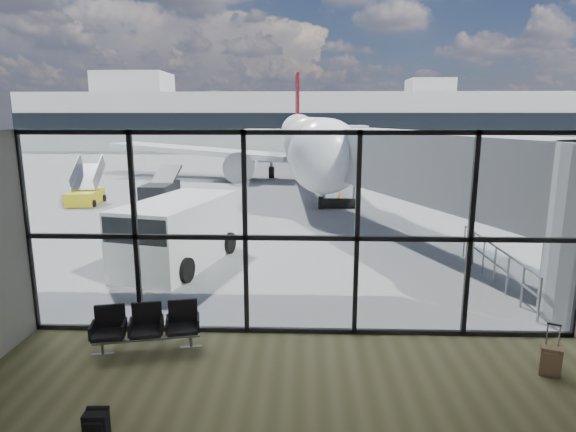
# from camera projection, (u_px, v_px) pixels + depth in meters

# --- Properties ---
(ground) EXTENTS (220.00, 220.00, 0.00)m
(ground) POSITION_uv_depth(u_px,v_px,m) (304.00, 163.00, 49.93)
(ground) COLOR slate
(ground) RESTS_ON ground
(lounge_shell) EXTENTS (12.02, 8.01, 4.51)m
(lounge_shell) POSITION_uv_depth(u_px,v_px,m) (298.00, 303.00, 5.56)
(lounge_shell) COLOR brown
(lounge_shell) RESTS_ON ground
(glass_curtain_wall) EXTENTS (12.10, 0.12, 4.50)m
(glass_curtain_wall) POSITION_uv_depth(u_px,v_px,m) (301.00, 236.00, 10.33)
(glass_curtain_wall) COLOR white
(glass_curtain_wall) RESTS_ON ground
(jet_bridge) EXTENTS (8.00, 16.50, 4.33)m
(jet_bridge) POSITION_uv_depth(u_px,v_px,m) (441.00, 174.00, 16.99)
(jet_bridge) COLOR gray
(jet_bridge) RESTS_ON ground
(apron_railing) EXTENTS (0.06, 5.46, 1.11)m
(apron_railing) POSITION_uv_depth(u_px,v_px,m) (495.00, 259.00, 13.88)
(apron_railing) COLOR gray
(apron_railing) RESTS_ON ground
(far_terminal) EXTENTS (80.00, 12.20, 11.00)m
(far_terminal) POSITION_uv_depth(u_px,v_px,m) (300.00, 120.00, 70.59)
(far_terminal) COLOR #A2A19E
(far_terminal) RESTS_ON ground
(tree_0) EXTENTS (4.95, 4.95, 7.12)m
(tree_0) POSITION_uv_depth(u_px,v_px,m) (40.00, 117.00, 81.79)
(tree_0) COLOR #382619
(tree_0) RESTS_ON ground
(tree_1) EXTENTS (5.61, 5.61, 8.07)m
(tree_1) POSITION_uv_depth(u_px,v_px,m) (74.00, 113.00, 81.47)
(tree_1) COLOR #382619
(tree_1) RESTS_ON ground
(tree_2) EXTENTS (6.27, 6.27, 9.03)m
(tree_2) POSITION_uv_depth(u_px,v_px,m) (109.00, 109.00, 81.14)
(tree_2) COLOR #382619
(tree_2) RESTS_ON ground
(tree_3) EXTENTS (4.95, 4.95, 7.12)m
(tree_3) POSITION_uv_depth(u_px,v_px,m) (145.00, 117.00, 81.20)
(tree_3) COLOR #382619
(tree_3) RESTS_ON ground
(tree_4) EXTENTS (5.61, 5.61, 8.07)m
(tree_4) POSITION_uv_depth(u_px,v_px,m) (180.00, 113.00, 80.87)
(tree_4) COLOR #382619
(tree_4) RESTS_ON ground
(tree_5) EXTENTS (6.27, 6.27, 9.03)m
(tree_5) POSITION_uv_depth(u_px,v_px,m) (215.00, 109.00, 80.54)
(tree_5) COLOR #382619
(tree_5) RESTS_ON ground
(seating_row) EXTENTS (2.16, 1.03, 0.96)m
(seating_row) POSITION_uv_depth(u_px,v_px,m) (147.00, 324.00, 9.98)
(seating_row) COLOR gray
(seating_row) RESTS_ON ground
(backpack) EXTENTS (0.36, 0.33, 0.52)m
(backpack) POSITION_uv_depth(u_px,v_px,m) (96.00, 427.00, 7.12)
(backpack) COLOR black
(backpack) RESTS_ON ground
(suitcase) EXTENTS (0.42, 0.36, 0.99)m
(suitcase) POSITION_uv_depth(u_px,v_px,m) (551.00, 361.00, 8.95)
(suitcase) COLOR #8A664C
(suitcase) RESTS_ON ground
(airliner) EXTENTS (31.27, 36.25, 9.33)m
(airliner) POSITION_uv_depth(u_px,v_px,m) (305.00, 141.00, 38.26)
(airliner) COLOR white
(airliner) RESTS_ON ground
(service_van) EXTENTS (3.30, 5.28, 2.13)m
(service_van) POSITION_uv_depth(u_px,v_px,m) (176.00, 232.00, 15.53)
(service_van) COLOR silver
(service_van) RESTS_ON ground
(belt_loader) EXTENTS (1.70, 4.17, 1.92)m
(belt_loader) POSITION_uv_depth(u_px,v_px,m) (161.00, 191.00, 26.91)
(belt_loader) COLOR black
(belt_loader) RESTS_ON ground
(mobile_stairs) EXTENTS (1.82, 3.10, 2.09)m
(mobile_stairs) POSITION_uv_depth(u_px,v_px,m) (86.00, 195.00, 26.49)
(mobile_stairs) COLOR gold
(mobile_stairs) RESTS_ON ground
(traffic_cone_a) EXTENTS (0.38, 0.38, 0.55)m
(traffic_cone_a) POSITION_uv_depth(u_px,v_px,m) (225.00, 226.00, 20.14)
(traffic_cone_a) COLOR #F6380C
(traffic_cone_a) RESTS_ON ground
(traffic_cone_c) EXTENTS (0.40, 0.40, 0.58)m
(traffic_cone_c) POSITION_uv_depth(u_px,v_px,m) (340.00, 197.00, 27.30)
(traffic_cone_c) COLOR orange
(traffic_cone_c) RESTS_ON ground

